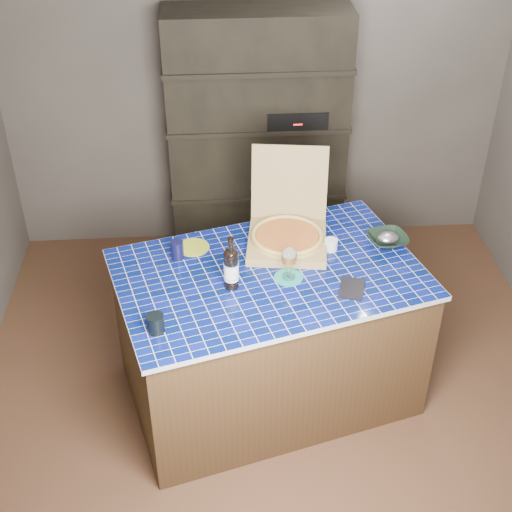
{
  "coord_description": "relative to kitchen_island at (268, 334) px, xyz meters",
  "views": [
    {
      "loc": [
        -0.32,
        -2.93,
        3.08
      ],
      "look_at": [
        -0.12,
        0.0,
        1.01
      ],
      "focal_mm": 50.0,
      "sensor_mm": 36.0,
      "label": 1
    }
  ],
  "objects": [
    {
      "name": "room",
      "position": [
        0.04,
        -0.06,
        0.82
      ],
      "size": [
        3.5,
        3.5,
        3.5
      ],
      "color": "#4E2E21",
      "rests_on": "ground"
    },
    {
      "name": "shelving_unit",
      "position": [
        0.05,
        1.47,
        0.47
      ],
      "size": [
        1.2,
        0.41,
        1.8
      ],
      "color": "black",
      "rests_on": "floor"
    },
    {
      "name": "kitchen_island",
      "position": [
        0.0,
        0.0,
        0.0
      ],
      "size": [
        1.79,
        1.39,
        0.86
      ],
      "rotation": [
        0.0,
        0.0,
        0.27
      ],
      "color": "#42281A",
      "rests_on": "floor"
    },
    {
      "name": "pizza_box",
      "position": [
        0.12,
        0.26,
        0.5
      ],
      "size": [
        0.49,
        0.57,
        0.46
      ],
      "rotation": [
        0.0,
        0.0,
        -0.14
      ],
      "color": "#99814E",
      "rests_on": "kitchen_island"
    },
    {
      "name": "mead_bottle",
      "position": [
        -0.2,
        -0.11,
        0.55
      ],
      "size": [
        0.08,
        0.08,
        0.3
      ],
      "color": "black",
      "rests_on": "kitchen_island"
    },
    {
      "name": "teal_trivet",
      "position": [
        0.09,
        -0.06,
        0.43
      ],
      "size": [
        0.15,
        0.15,
        0.01
      ],
      "primitive_type": "cylinder",
      "color": "teal",
      "rests_on": "kitchen_island"
    },
    {
      "name": "wine_glass",
      "position": [
        0.09,
        -0.06,
        0.56
      ],
      "size": [
        0.08,
        0.08,
        0.18
      ],
      "color": "white",
      "rests_on": "teal_trivet"
    },
    {
      "name": "tumbler",
      "position": [
        -0.57,
        -0.43,
        0.48
      ],
      "size": [
        0.08,
        0.08,
        0.09
      ],
      "primitive_type": "cylinder",
      "color": "black",
      "rests_on": "kitchen_island"
    },
    {
      "name": "dvd_case",
      "position": [
        0.4,
        -0.18,
        0.44
      ],
      "size": [
        0.17,
        0.2,
        0.01
      ],
      "primitive_type": "cube",
      "rotation": [
        0.0,
        0.0,
        -0.29
      ],
      "color": "black",
      "rests_on": "kitchen_island"
    },
    {
      "name": "bowl",
      "position": [
        0.67,
        0.22,
        0.46
      ],
      "size": [
        0.25,
        0.25,
        0.05
      ],
      "primitive_type": "imported",
      "rotation": [
        0.0,
        0.0,
        0.19
      ],
      "color": "black",
      "rests_on": "kitchen_island"
    },
    {
      "name": "foil_contents",
      "position": [
        0.67,
        0.22,
        0.47
      ],
      "size": [
        0.12,
        0.1,
        0.06
      ],
      "primitive_type": "ellipsoid",
      "color": "silver",
      "rests_on": "bowl"
    },
    {
      "name": "white_jar",
      "position": [
        0.35,
        0.19,
        0.46
      ],
      "size": [
        0.07,
        0.07,
        0.06
      ],
      "primitive_type": "cylinder",
      "color": "white",
      "rests_on": "kitchen_island"
    },
    {
      "name": "navy_cup",
      "position": [
        -0.48,
        0.16,
        0.48
      ],
      "size": [
        0.07,
        0.07,
        0.11
      ],
      "primitive_type": "cylinder",
      "color": "black",
      "rests_on": "kitchen_island"
    },
    {
      "name": "green_trivet",
      "position": [
        -0.4,
        0.25,
        0.43
      ],
      "size": [
        0.18,
        0.18,
        0.01
      ],
      "primitive_type": "cylinder",
      "color": "#95A423",
      "rests_on": "kitchen_island"
    }
  ]
}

